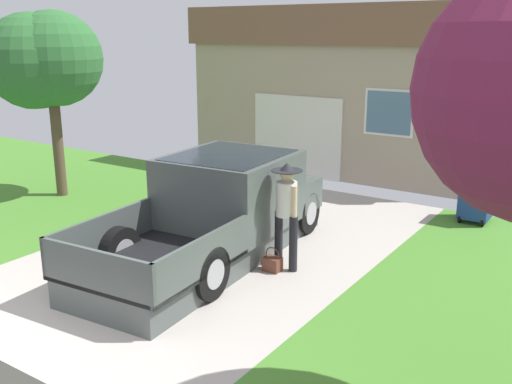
{
  "coord_description": "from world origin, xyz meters",
  "views": [
    {
      "loc": [
        5.91,
        -3.37,
        3.74
      ],
      "look_at": [
        0.84,
        4.23,
        1.21
      ],
      "focal_mm": 40.79,
      "sensor_mm": 36.0,
      "label": 1
    }
  ],
  "objects_px": {
    "pickup_truck": "(223,209)",
    "wheeled_trash_bin": "(477,195)",
    "handbag": "(272,263)",
    "house_with_garage": "(363,85)",
    "person_with_hat": "(286,206)",
    "front_yard_tree": "(44,61)"
  },
  "relations": [
    {
      "from": "handbag",
      "to": "house_with_garage",
      "type": "height_order",
      "value": "house_with_garage"
    },
    {
      "from": "house_with_garage",
      "to": "wheeled_trash_bin",
      "type": "xyz_separation_m",
      "value": [
        4.36,
        -4.08,
        -1.66
      ]
    },
    {
      "from": "front_yard_tree",
      "to": "wheeled_trash_bin",
      "type": "distance_m",
      "value": 9.74
    },
    {
      "from": "handbag",
      "to": "wheeled_trash_bin",
      "type": "bearing_deg",
      "value": 65.08
    },
    {
      "from": "front_yard_tree",
      "to": "house_with_garage",
      "type": "bearing_deg",
      "value": 59.94
    },
    {
      "from": "pickup_truck",
      "to": "house_with_garage",
      "type": "distance_m",
      "value": 8.45
    },
    {
      "from": "handbag",
      "to": "house_with_garage",
      "type": "bearing_deg",
      "value": 105.02
    },
    {
      "from": "person_with_hat",
      "to": "house_with_garage",
      "type": "height_order",
      "value": "house_with_garage"
    },
    {
      "from": "house_with_garage",
      "to": "wheeled_trash_bin",
      "type": "relative_size",
      "value": 8.1
    },
    {
      "from": "house_with_garage",
      "to": "front_yard_tree",
      "type": "xyz_separation_m",
      "value": [
        -4.37,
        -7.56,
        0.89
      ]
    },
    {
      "from": "house_with_garage",
      "to": "wheeled_trash_bin",
      "type": "height_order",
      "value": "house_with_garage"
    },
    {
      "from": "pickup_truck",
      "to": "wheeled_trash_bin",
      "type": "xyz_separation_m",
      "value": [
        3.28,
        4.16,
        -0.21
      ]
    },
    {
      "from": "wheeled_trash_bin",
      "to": "front_yard_tree",
      "type": "bearing_deg",
      "value": -158.32
    },
    {
      "from": "handbag",
      "to": "house_with_garage",
      "type": "relative_size",
      "value": 0.05
    },
    {
      "from": "person_with_hat",
      "to": "front_yard_tree",
      "type": "relative_size",
      "value": 0.42
    },
    {
      "from": "front_yard_tree",
      "to": "pickup_truck",
      "type": "bearing_deg",
      "value": -7.2
    },
    {
      "from": "pickup_truck",
      "to": "handbag",
      "type": "bearing_deg",
      "value": -18.0
    },
    {
      "from": "handbag",
      "to": "front_yard_tree",
      "type": "bearing_deg",
      "value": 171.58
    },
    {
      "from": "front_yard_tree",
      "to": "person_with_hat",
      "type": "bearing_deg",
      "value": -6.25
    },
    {
      "from": "handbag",
      "to": "house_with_garage",
      "type": "distance_m",
      "value": 9.09
    },
    {
      "from": "handbag",
      "to": "front_yard_tree",
      "type": "distance_m",
      "value": 7.37
    },
    {
      "from": "person_with_hat",
      "to": "handbag",
      "type": "height_order",
      "value": "person_with_hat"
    }
  ]
}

